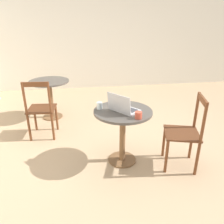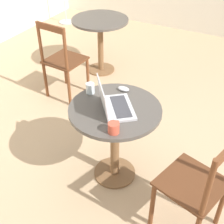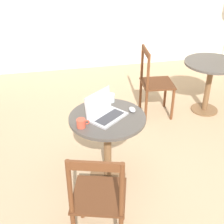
{
  "view_description": "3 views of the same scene",
  "coord_description": "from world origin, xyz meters",
  "px_view_note": "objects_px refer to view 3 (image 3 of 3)",
  "views": [
    {
      "loc": [
        -2.81,
        0.74,
        1.76
      ],
      "look_at": [
        -0.13,
        0.33,
        0.61
      ],
      "focal_mm": 35.0,
      "sensor_mm": 36.0,
      "label": 1
    },
    {
      "loc": [
        -2.11,
        -0.67,
        2.14
      ],
      "look_at": [
        -0.26,
        0.32,
        0.58
      ],
      "focal_mm": 50.0,
      "sensor_mm": 36.0,
      "label": 2
    },
    {
      "loc": [
        -0.84,
        -2.21,
        2.26
      ],
      "look_at": [
        -0.31,
        0.36,
        0.7
      ],
      "focal_mm": 50.0,
      "sensor_mm": 36.0,
      "label": 3
    }
  ],
  "objects_px": {
    "mug": "(81,123)",
    "drinking_glass": "(111,98)",
    "chair_near_front": "(99,199)",
    "cafe_table_near": "(107,131)",
    "cafe_table_mid": "(210,74)",
    "chair_mid_left": "(154,83)",
    "laptop": "(105,112)",
    "mouse": "(132,110)"
  },
  "relations": [
    {
      "from": "chair_mid_left",
      "to": "cafe_table_mid",
      "type": "bearing_deg",
      "value": -4.76
    },
    {
      "from": "cafe_table_mid",
      "to": "laptop",
      "type": "xyz_separation_m",
      "value": [
        -1.64,
        -1.06,
        0.21
      ]
    },
    {
      "from": "cafe_table_mid",
      "to": "drinking_glass",
      "type": "bearing_deg",
      "value": -152.71
    },
    {
      "from": "cafe_table_mid",
      "to": "mug",
      "type": "bearing_deg",
      "value": -147.6
    },
    {
      "from": "mouse",
      "to": "drinking_glass",
      "type": "relative_size",
      "value": 1.16
    },
    {
      "from": "cafe_table_near",
      "to": "cafe_table_mid",
      "type": "distance_m",
      "value": 1.94
    },
    {
      "from": "mouse",
      "to": "cafe_table_near",
      "type": "bearing_deg",
      "value": -167.9
    },
    {
      "from": "chair_near_front",
      "to": "mug",
      "type": "height_order",
      "value": "chair_near_front"
    },
    {
      "from": "cafe_table_near",
      "to": "mouse",
      "type": "distance_m",
      "value": 0.32
    },
    {
      "from": "cafe_table_mid",
      "to": "drinking_glass",
      "type": "distance_m",
      "value": 1.73
    },
    {
      "from": "cafe_table_near",
      "to": "chair_near_front",
      "type": "relative_size",
      "value": 0.77
    },
    {
      "from": "mug",
      "to": "drinking_glass",
      "type": "relative_size",
      "value": 1.36
    },
    {
      "from": "chair_near_front",
      "to": "drinking_glass",
      "type": "distance_m",
      "value": 1.12
    },
    {
      "from": "cafe_table_near",
      "to": "laptop",
      "type": "distance_m",
      "value": 0.21
    },
    {
      "from": "mouse",
      "to": "mug",
      "type": "relative_size",
      "value": 0.86
    },
    {
      "from": "cafe_table_near",
      "to": "mouse",
      "type": "bearing_deg",
      "value": 12.1
    },
    {
      "from": "chair_mid_left",
      "to": "mouse",
      "type": "distance_m",
      "value": 1.26
    },
    {
      "from": "chair_mid_left",
      "to": "drinking_glass",
      "type": "height_order",
      "value": "chair_mid_left"
    },
    {
      "from": "cafe_table_near",
      "to": "drinking_glass",
      "type": "bearing_deg",
      "value": 71.24
    },
    {
      "from": "cafe_table_near",
      "to": "chair_near_front",
      "type": "xyz_separation_m",
      "value": [
        -0.22,
        -0.75,
        -0.1
      ]
    },
    {
      "from": "cafe_table_mid",
      "to": "laptop",
      "type": "relative_size",
      "value": 1.74
    },
    {
      "from": "chair_near_front",
      "to": "mug",
      "type": "relative_size",
      "value": 8.11
    },
    {
      "from": "chair_near_front",
      "to": "chair_mid_left",
      "type": "distance_m",
      "value": 2.16
    },
    {
      "from": "chair_mid_left",
      "to": "laptop",
      "type": "height_order",
      "value": "laptop"
    },
    {
      "from": "mug",
      "to": "cafe_table_near",
      "type": "bearing_deg",
      "value": 25.83
    },
    {
      "from": "mug",
      "to": "mouse",
      "type": "bearing_deg",
      "value": 19.28
    },
    {
      "from": "cafe_table_near",
      "to": "chair_mid_left",
      "type": "bearing_deg",
      "value": 52.88
    },
    {
      "from": "chair_near_front",
      "to": "drinking_glass",
      "type": "height_order",
      "value": "chair_near_front"
    },
    {
      "from": "cafe_table_mid",
      "to": "chair_near_front",
      "type": "xyz_separation_m",
      "value": [
        -1.84,
        -1.82,
        -0.1
      ]
    },
    {
      "from": "chair_mid_left",
      "to": "mug",
      "type": "distance_m",
      "value": 1.7
    },
    {
      "from": "cafe_table_mid",
      "to": "chair_near_front",
      "type": "height_order",
      "value": "chair_near_front"
    },
    {
      "from": "cafe_table_mid",
      "to": "chair_mid_left",
      "type": "relative_size",
      "value": 0.77
    },
    {
      "from": "chair_mid_left",
      "to": "cafe_table_near",
      "type": "bearing_deg",
      "value": -127.12
    },
    {
      "from": "cafe_table_near",
      "to": "cafe_table_mid",
      "type": "relative_size",
      "value": 1.0
    },
    {
      "from": "chair_mid_left",
      "to": "drinking_glass",
      "type": "xyz_separation_m",
      "value": [
        -0.76,
        -0.85,
        0.31
      ]
    },
    {
      "from": "mug",
      "to": "laptop",
      "type": "bearing_deg",
      "value": 28.83
    },
    {
      "from": "cafe_table_near",
      "to": "laptop",
      "type": "height_order",
      "value": "laptop"
    },
    {
      "from": "cafe_table_near",
      "to": "laptop",
      "type": "relative_size",
      "value": 1.74
    },
    {
      "from": "mug",
      "to": "chair_near_front",
      "type": "bearing_deg",
      "value": -86.25
    },
    {
      "from": "cafe_table_mid",
      "to": "mouse",
      "type": "bearing_deg",
      "value": -143.42
    },
    {
      "from": "chair_mid_left",
      "to": "mouse",
      "type": "bearing_deg",
      "value": -119.14
    },
    {
      "from": "cafe_table_near",
      "to": "laptop",
      "type": "xyz_separation_m",
      "value": [
        -0.02,
        0.01,
        0.21
      ]
    }
  ]
}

